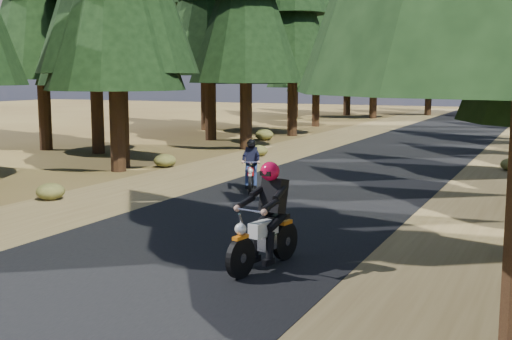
{
  "coord_description": "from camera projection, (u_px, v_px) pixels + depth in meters",
  "views": [
    {
      "loc": [
        5.86,
        -10.87,
        3.08
      ],
      "look_at": [
        0.0,
        1.5,
        1.1
      ],
      "focal_mm": 45.0,
      "sensor_mm": 36.0,
      "label": 1
    }
  ],
  "objects": [
    {
      "name": "ground",
      "position": [
        223.0,
        235.0,
        12.65
      ],
      "size": [
        120.0,
        120.0,
        0.0
      ],
      "primitive_type": "plane",
      "color": "#48341A",
      "rests_on": "ground"
    },
    {
      "name": "road",
      "position": [
        312.0,
        194.0,
        17.12
      ],
      "size": [
        6.0,
        100.0,
        0.01
      ],
      "primitive_type": "cube",
      "color": "black",
      "rests_on": "ground"
    },
    {
      "name": "shoulder_l",
      "position": [
        167.0,
        182.0,
        19.07
      ],
      "size": [
        3.2,
        100.0,
        0.01
      ],
      "primitive_type": "cube",
      "color": "brown",
      "rests_on": "ground"
    },
    {
      "name": "shoulder_r",
      "position": [
        495.0,
        209.0,
        15.17
      ],
      "size": [
        3.2,
        100.0,
        0.01
      ],
      "primitive_type": "cube",
      "color": "brown",
      "rests_on": "ground"
    },
    {
      "name": "understory_shrubs",
      "position": [
        412.0,
        180.0,
        17.82
      ],
      "size": [
        15.41,
        32.09,
        0.65
      ],
      "color": "#474C1E",
      "rests_on": "ground"
    },
    {
      "name": "rider_lead",
      "position": [
        264.0,
        234.0,
        10.32
      ],
      "size": [
        0.91,
        2.01,
        1.73
      ],
      "rotation": [
        0.0,
        0.0,
        2.97
      ],
      "color": "silver",
      "rests_on": "road"
    },
    {
      "name": "rider_follow",
      "position": [
        251.0,
        174.0,
        17.43
      ],
      "size": [
        1.06,
        1.63,
        1.4
      ],
      "rotation": [
        0.0,
        0.0,
        3.55
      ],
      "color": "#920B09",
      "rests_on": "road"
    }
  ]
}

